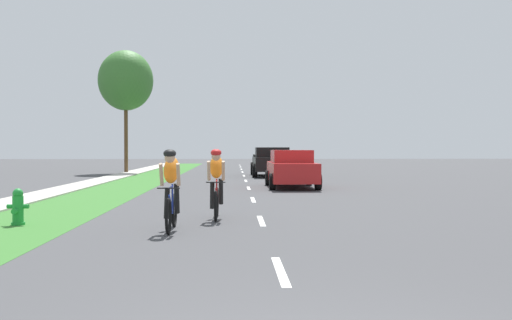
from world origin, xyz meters
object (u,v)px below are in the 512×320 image
fire_hydrant_green (18,207)px  street_tree_far (126,81)px  cyclist_trailing (216,183)px  pickup_black (271,162)px  cyclist_lead (171,189)px  sedan_red (292,169)px

fire_hydrant_green → street_tree_far: (-2.47, 25.16, 5.58)m
fire_hydrant_green → cyclist_trailing: cyclist_trailing is taller
cyclist_trailing → pickup_black: 19.61m
cyclist_lead → pickup_black: pickup_black is taller
pickup_black → street_tree_far: size_ratio=0.64×
sedan_red → pickup_black: pickup_black is taller
sedan_red → street_tree_far: bearing=123.4°
fire_hydrant_green → cyclist_trailing: bearing=11.6°
sedan_red → street_tree_far: (-9.31, 14.14, 5.18)m
fire_hydrant_green → sedan_red: size_ratio=0.18×
sedan_red → fire_hydrant_green: bearing=-121.8°
cyclist_trailing → sedan_red: 10.55m
fire_hydrant_green → sedan_red: sedan_red is taller
cyclist_trailing → pickup_black: pickup_black is taller
cyclist_lead → street_tree_far: 27.22m
cyclist_trailing → street_tree_far: bearing=105.1°
fire_hydrant_green → pickup_black: (6.62, 20.28, 0.46)m
fire_hydrant_green → street_tree_far: 25.89m
sedan_red → pickup_black: size_ratio=0.84×
street_tree_far → sedan_red: bearing=-56.6°
cyclist_lead → street_tree_far: (-5.74, 26.10, 5.14)m
cyclist_lead → pickup_black: size_ratio=0.34×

